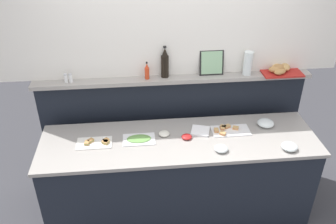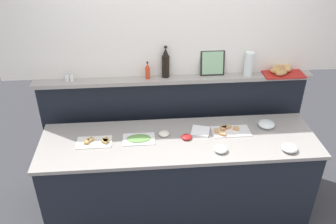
% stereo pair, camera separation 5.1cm
% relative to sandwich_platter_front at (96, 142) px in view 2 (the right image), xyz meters
% --- Properties ---
extents(ground_plane, '(12.00, 12.00, 0.00)m').
position_rel_sandwich_platter_front_xyz_m(ground_plane, '(0.77, 0.59, -0.92)').
color(ground_plane, '#38383D').
extents(buffet_counter, '(2.59, 0.73, 0.91)m').
position_rel_sandwich_platter_front_xyz_m(buffet_counter, '(0.77, -0.01, -0.47)').
color(buffet_counter, black).
rests_on(buffet_counter, ground_plane).
extents(back_ledge_unit, '(2.76, 0.22, 1.33)m').
position_rel_sandwich_platter_front_xyz_m(back_ledge_unit, '(0.77, 0.53, -0.23)').
color(back_ledge_unit, black).
rests_on(back_ledge_unit, ground_plane).
extents(upper_wall_panel, '(3.36, 0.08, 1.27)m').
position_rel_sandwich_platter_front_xyz_m(upper_wall_panel, '(0.77, 0.55, 1.04)').
color(upper_wall_panel, white).
rests_on(upper_wall_panel, back_ledge_unit).
extents(sandwich_platter_front, '(0.32, 0.19, 0.04)m').
position_rel_sandwich_platter_front_xyz_m(sandwich_platter_front, '(0.00, 0.00, 0.00)').
color(sandwich_platter_front, white).
rests_on(sandwich_platter_front, buffet_counter).
extents(sandwich_platter_side, '(0.36, 0.19, 0.04)m').
position_rel_sandwich_platter_front_xyz_m(sandwich_platter_side, '(1.26, 0.08, 0.00)').
color(sandwich_platter_side, white).
rests_on(sandwich_platter_side, buffet_counter).
extents(cold_cuts_platter, '(0.30, 0.19, 0.02)m').
position_rel_sandwich_platter_front_xyz_m(cold_cuts_platter, '(0.40, 0.02, -0.00)').
color(cold_cuts_platter, white).
rests_on(cold_cuts_platter, buffet_counter).
extents(glass_bowl_large, '(0.16, 0.16, 0.07)m').
position_rel_sandwich_platter_front_xyz_m(glass_bowl_large, '(1.65, 0.13, 0.02)').
color(glass_bowl_large, silver).
rests_on(glass_bowl_large, buffet_counter).
extents(glass_bowl_medium, '(0.12, 0.12, 0.05)m').
position_rel_sandwich_platter_front_xyz_m(glass_bowl_medium, '(1.12, -0.22, 0.01)').
color(glass_bowl_medium, silver).
rests_on(glass_bowl_medium, buffet_counter).
extents(glass_bowl_small, '(0.15, 0.15, 0.06)m').
position_rel_sandwich_platter_front_xyz_m(glass_bowl_small, '(1.73, -0.26, 0.02)').
color(glass_bowl_small, silver).
rests_on(glass_bowl_small, buffet_counter).
extents(condiment_bowl_cream, '(0.10, 0.10, 0.03)m').
position_rel_sandwich_platter_front_xyz_m(condiment_bowl_cream, '(0.84, -0.00, 0.01)').
color(condiment_bowl_cream, red).
rests_on(condiment_bowl_cream, buffet_counter).
extents(condiment_bowl_teal, '(0.10, 0.10, 0.04)m').
position_rel_sandwich_platter_front_xyz_m(condiment_bowl_teal, '(0.64, 0.07, 0.01)').
color(condiment_bowl_teal, silver).
rests_on(condiment_bowl_teal, buffet_counter).
extents(napkin_stack, '(0.21, 0.21, 0.02)m').
position_rel_sandwich_platter_front_xyz_m(napkin_stack, '(0.99, 0.09, -0.00)').
color(napkin_stack, white).
rests_on(napkin_stack, buffet_counter).
extents(wine_bottle_dark, '(0.08, 0.08, 0.32)m').
position_rel_sandwich_platter_front_xyz_m(wine_bottle_dark, '(0.68, 0.48, 0.55)').
color(wine_bottle_dark, black).
rests_on(wine_bottle_dark, back_ledge_unit).
extents(hot_sauce_bottle, '(0.04, 0.04, 0.18)m').
position_rel_sandwich_platter_front_xyz_m(hot_sauce_bottle, '(0.51, 0.45, 0.48)').
color(hot_sauce_bottle, red).
rests_on(hot_sauce_bottle, back_ledge_unit).
extents(salt_shaker, '(0.03, 0.03, 0.09)m').
position_rel_sandwich_platter_front_xyz_m(salt_shaker, '(-0.27, 0.45, 0.45)').
color(salt_shaker, white).
rests_on(salt_shaker, back_ledge_unit).
extents(pepper_shaker, '(0.03, 0.03, 0.09)m').
position_rel_sandwich_platter_front_xyz_m(pepper_shaker, '(-0.22, 0.45, 0.45)').
color(pepper_shaker, white).
rests_on(pepper_shaker, back_ledge_unit).
extents(bread_basket, '(0.40, 0.26, 0.08)m').
position_rel_sandwich_platter_front_xyz_m(bread_basket, '(1.84, 0.46, 0.44)').
color(bread_basket, '#B2231E').
rests_on(bread_basket, back_ledge_unit).
extents(framed_picture, '(0.24, 0.07, 0.25)m').
position_rel_sandwich_platter_front_xyz_m(framed_picture, '(1.15, 0.49, 0.53)').
color(framed_picture, black).
rests_on(framed_picture, back_ledge_unit).
extents(water_carafe, '(0.09, 0.09, 0.24)m').
position_rel_sandwich_platter_front_xyz_m(water_carafe, '(1.50, 0.45, 0.52)').
color(water_carafe, silver).
rests_on(water_carafe, back_ledge_unit).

